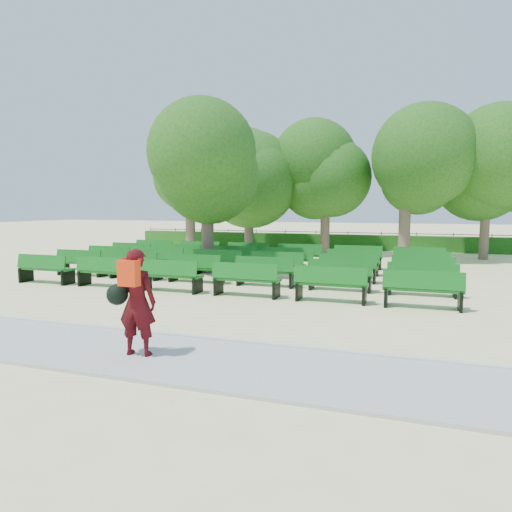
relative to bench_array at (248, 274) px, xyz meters
The scene contains 9 objects.
ground 2.04m from the bench_array, 59.71° to the right, with size 120.00×120.00×0.00m, color beige.
paving 9.22m from the bench_array, 83.60° to the right, with size 30.00×2.20×0.06m, color #B2B2AD.
curb 8.07m from the bench_array, 82.69° to the right, with size 30.00×0.12×0.10m, color silver.
hedge 12.29m from the bench_array, 85.21° to the left, with size 26.00×0.70×0.90m, color #205D18.
fence 12.68m from the bench_array, 85.36° to the left, with size 26.00×0.10×1.02m, color black, non-canonical shape.
tree_line 8.31m from the bench_array, 82.90° to the left, with size 21.80×6.80×7.04m, color #275D19, non-canonical shape.
bench_array is the anchor object (origin of this frame).
tree_among 4.30m from the bench_array, 165.05° to the left, with size 3.92×3.92×5.73m.
person 9.41m from the bench_array, 82.11° to the right, with size 0.89×0.56×1.84m.
Camera 1 is at (4.66, -14.08, 2.60)m, focal length 32.00 mm.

